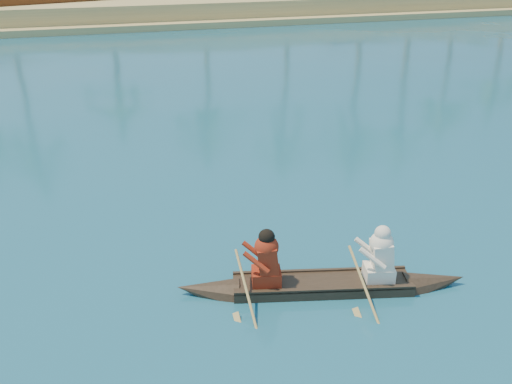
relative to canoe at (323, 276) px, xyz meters
name	(u,v)px	position (x,y,z in m)	size (l,w,h in m)	color
ground	(345,179)	(2.19, 3.93, -0.24)	(160.00, 160.00, 0.00)	navy
canoe	(323,276)	(0.00, 0.00, 0.00)	(4.55, 1.59, 1.25)	#37281E
barge_mid	(16,12)	(-6.81, 30.93, 0.49)	(13.17, 7.64, 2.08)	#603314
barge_right	(387,0)	(17.68, 30.93, 0.47)	(12.73, 6.56, 2.02)	#603314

